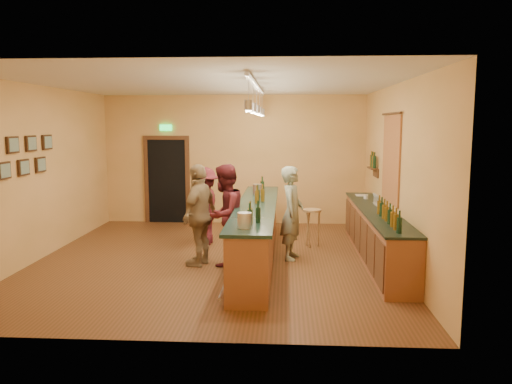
# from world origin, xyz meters

# --- Properties ---
(floor) EXTENTS (7.00, 7.00, 0.00)m
(floor) POSITION_xyz_m (0.00, 0.00, 0.00)
(floor) COLOR #553418
(floor) RESTS_ON ground
(ceiling) EXTENTS (6.50, 7.00, 0.02)m
(ceiling) POSITION_xyz_m (0.00, 0.00, 3.20)
(ceiling) COLOR silver
(ceiling) RESTS_ON wall_back
(wall_back) EXTENTS (6.50, 0.02, 3.20)m
(wall_back) POSITION_xyz_m (0.00, 3.50, 1.60)
(wall_back) COLOR tan
(wall_back) RESTS_ON floor
(wall_front) EXTENTS (6.50, 0.02, 3.20)m
(wall_front) POSITION_xyz_m (0.00, -3.50, 1.60)
(wall_front) COLOR tan
(wall_front) RESTS_ON floor
(wall_left) EXTENTS (0.02, 7.00, 3.20)m
(wall_left) POSITION_xyz_m (-3.25, 0.00, 1.60)
(wall_left) COLOR tan
(wall_left) RESTS_ON floor
(wall_right) EXTENTS (0.02, 7.00, 3.20)m
(wall_right) POSITION_xyz_m (3.25, 0.00, 1.60)
(wall_right) COLOR tan
(wall_right) RESTS_ON floor
(doorway) EXTENTS (1.15, 0.09, 2.48)m
(doorway) POSITION_xyz_m (-1.70, 3.47, 1.13)
(doorway) COLOR black
(doorway) RESTS_ON wall_back
(tapestry) EXTENTS (0.03, 1.40, 1.60)m
(tapestry) POSITION_xyz_m (3.23, 0.40, 1.85)
(tapestry) COLOR maroon
(tapestry) RESTS_ON wall_right
(bottle_shelf) EXTENTS (0.17, 0.55, 0.54)m
(bottle_shelf) POSITION_xyz_m (3.17, 1.90, 1.67)
(bottle_shelf) COLOR #432B14
(bottle_shelf) RESTS_ON wall_right
(picture_grid) EXTENTS (0.06, 2.20, 0.70)m
(picture_grid) POSITION_xyz_m (-3.21, -0.75, 1.95)
(picture_grid) COLOR #382111
(picture_grid) RESTS_ON wall_left
(back_counter) EXTENTS (0.60, 4.55, 1.27)m
(back_counter) POSITION_xyz_m (2.97, 0.18, 0.49)
(back_counter) COLOR brown
(back_counter) RESTS_ON floor
(tasting_bar) EXTENTS (0.73, 5.10, 1.38)m
(tasting_bar) POSITION_xyz_m (0.77, -0.00, 0.61)
(tasting_bar) COLOR brown
(tasting_bar) RESTS_ON floor
(pendant_track) EXTENTS (0.11, 4.60, 0.50)m
(pendant_track) POSITION_xyz_m (0.77, -0.00, 2.98)
(pendant_track) COLOR silver
(pendant_track) RESTS_ON ceiling
(bartender) EXTENTS (0.51, 0.69, 1.73)m
(bartender) POSITION_xyz_m (1.41, 0.17, 0.86)
(bartender) COLOR gray
(bartender) RESTS_ON floor
(customer_a) EXTENTS (0.95, 1.06, 1.79)m
(customer_a) POSITION_xyz_m (0.22, -0.29, 0.90)
(customer_a) COLOR #59191E
(customer_a) RESTS_ON floor
(customer_b) EXTENTS (0.75, 1.14, 1.80)m
(customer_b) POSITION_xyz_m (-0.22, -0.33, 0.90)
(customer_b) COLOR #997A51
(customer_b) RESTS_ON floor
(customer_c) EXTENTS (0.69, 1.09, 1.61)m
(customer_c) POSITION_xyz_m (-0.37, 1.22, 0.80)
(customer_c) COLOR #59191E
(customer_c) RESTS_ON floor
(bar_stool) EXTENTS (0.38, 0.38, 0.77)m
(bar_stool) POSITION_xyz_m (1.83, 1.12, 0.63)
(bar_stool) COLOR #966343
(bar_stool) RESTS_ON floor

